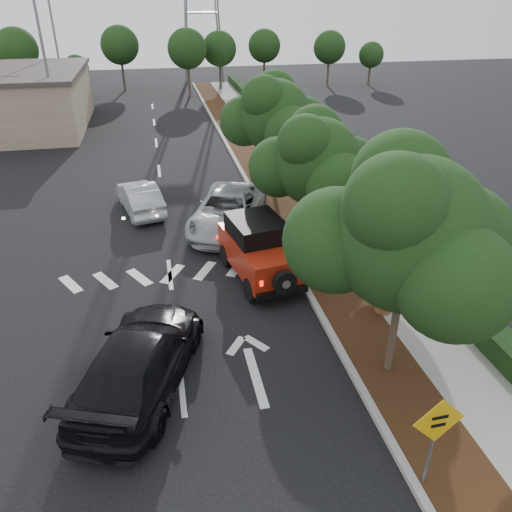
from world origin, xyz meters
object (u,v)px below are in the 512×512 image
object	(u,v)px
red_jeep	(258,248)
black_suv_oncoming	(140,360)
speed_hump_sign	(436,431)
silver_suv_ahead	(228,210)

from	to	relation	value
red_jeep	black_suv_oncoming	distance (m)	6.54
black_suv_oncoming	speed_hump_sign	size ratio (longest dim) A/B	2.41
silver_suv_ahead	black_suv_oncoming	size ratio (longest dim) A/B	1.02
black_suv_oncoming	speed_hump_sign	world-z (taller)	speed_hump_sign
red_jeep	speed_hump_sign	size ratio (longest dim) A/B	1.89
black_suv_oncoming	speed_hump_sign	bearing A→B (deg)	163.36
speed_hump_sign	black_suv_oncoming	bearing A→B (deg)	141.61
silver_suv_ahead	black_suv_oncoming	xyz separation A→B (m)	(-3.74, -9.31, 0.02)
red_jeep	silver_suv_ahead	world-z (taller)	red_jeep
silver_suv_ahead	black_suv_oncoming	bearing A→B (deg)	-90.90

